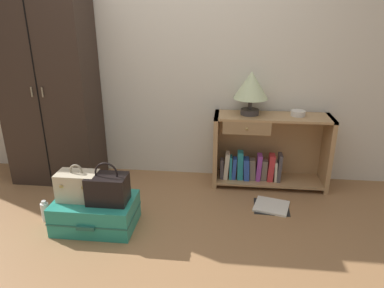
{
  "coord_description": "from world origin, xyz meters",
  "views": [
    {
      "loc": [
        0.55,
        -1.96,
        1.64
      ],
      "look_at": [
        0.24,
        0.87,
        0.55
      ],
      "focal_mm": 33.08,
      "sensor_mm": 36.0,
      "label": 1
    }
  ],
  "objects": [
    {
      "name": "back_wall",
      "position": [
        0.0,
        1.5,
        1.3
      ],
      "size": [
        6.4,
        0.1,
        2.6
      ],
      "primitive_type": "cube",
      "color": "silver",
      "rests_on": "ground_plane"
    },
    {
      "name": "wardrobe",
      "position": [
        -1.16,
        1.2,
        0.95
      ],
      "size": [
        0.84,
        0.47,
        1.89
      ],
      "color": "#33261E",
      "rests_on": "ground_plane"
    },
    {
      "name": "table_lamp",
      "position": [
        0.74,
        1.28,
        0.98
      ],
      "size": [
        0.32,
        0.32,
        0.4
      ],
      "color": "#3D3838",
      "rests_on": "bookshelf"
    },
    {
      "name": "suitcase_large",
      "position": [
        -0.48,
        0.38,
        0.12
      ],
      "size": [
        0.63,
        0.43,
        0.24
      ],
      "color": "teal",
      "rests_on": "ground_plane"
    },
    {
      "name": "handbag",
      "position": [
        -0.35,
        0.36,
        0.36
      ],
      "size": [
        0.3,
        0.2,
        0.33
      ],
      "color": "black",
      "rests_on": "suitcase_large"
    },
    {
      "name": "bookshelf",
      "position": [
        0.91,
        1.27,
        0.34
      ],
      "size": [
        1.09,
        0.34,
        0.71
      ],
      "color": "tan",
      "rests_on": "ground_plane"
    },
    {
      "name": "open_book_on_floor",
      "position": [
        0.95,
        0.82,
        0.01
      ],
      "size": [
        0.35,
        0.33,
        0.02
      ],
      "color": "white",
      "rests_on": "ground_plane"
    },
    {
      "name": "ground_plane",
      "position": [
        0.0,
        0.0,
        0.0
      ],
      "size": [
        9.0,
        9.0,
        0.0
      ],
      "primitive_type": "plane",
      "color": "#9E7047"
    },
    {
      "name": "train_case",
      "position": [
        -0.6,
        0.38,
        0.35
      ],
      "size": [
        0.31,
        0.19,
        0.3
      ],
      "color": "beige",
      "rests_on": "suitcase_large"
    },
    {
      "name": "bowl",
      "position": [
        1.18,
        1.28,
        0.74
      ],
      "size": [
        0.13,
        0.13,
        0.05
      ],
      "primitive_type": "cylinder",
      "color": "silver",
      "rests_on": "bookshelf"
    },
    {
      "name": "bottle",
      "position": [
        -0.92,
        0.41,
        0.08
      ],
      "size": [
        0.06,
        0.06,
        0.18
      ],
      "color": "white",
      "rests_on": "ground_plane"
    }
  ]
}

